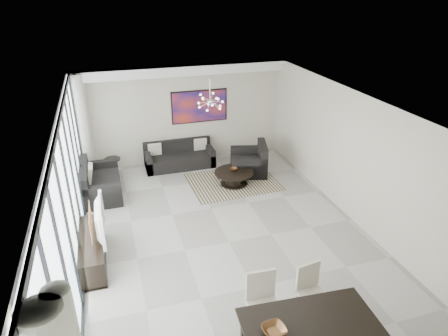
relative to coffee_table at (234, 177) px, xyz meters
name	(u,v)px	position (x,y,z in m)	size (l,w,h in m)	color
room_shell	(251,178)	(-0.47, -2.49, 1.24)	(6.00, 9.00, 2.90)	#A8A39B
window_wall	(76,202)	(-3.79, -2.49, 1.26)	(0.37, 8.95, 2.90)	silver
soffit	(182,70)	(-0.93, 1.81, 2.56)	(5.98, 0.40, 0.26)	white
painting	(199,106)	(-0.43, 1.98, 1.44)	(1.68, 0.04, 0.98)	red
chandelier	(210,102)	(-0.63, 0.01, 2.14)	(0.66, 0.66, 0.71)	silver
rug	(233,182)	(0.01, 0.11, -0.20)	(2.35, 1.81, 0.01)	black
coffee_table	(234,177)	(0.00, 0.00, 0.00)	(1.06, 1.06, 0.37)	black
bowl_coffee	(234,169)	(0.01, 0.08, 0.19)	(0.22, 0.22, 0.07)	brown
sofa_main	(179,158)	(-1.18, 1.57, 0.04)	(2.01, 0.82, 0.73)	black
loveseat	(99,184)	(-3.48, 0.47, 0.08)	(0.95, 1.68, 0.84)	black
armchair	(250,163)	(0.66, 0.55, 0.09)	(1.23, 1.27, 0.88)	black
side_table	(113,165)	(-3.08, 1.35, 0.19)	(0.43, 0.43, 0.59)	black
tv_console	(91,250)	(-3.69, -2.31, 0.07)	(0.49, 1.76, 0.55)	black
television	(96,220)	(-3.53, -2.25, 0.68)	(1.18, 0.15, 0.68)	gray
dining_table	(309,326)	(-0.76, -5.59, 0.49)	(1.94, 1.06, 0.78)	black
dining_chair_nw	(262,298)	(-1.13, -4.79, 0.38)	(0.50, 0.50, 1.03)	beige
dining_chair_ne	(311,287)	(-0.27, -4.75, 0.33)	(0.49, 0.49, 0.94)	beige
bowl_dining	(274,330)	(-1.30, -5.62, 0.61)	(0.32, 0.32, 0.08)	brown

